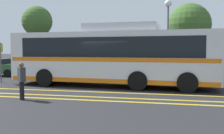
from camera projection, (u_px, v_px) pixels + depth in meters
The scene contains 13 objects.
ground_plane at pixel (110, 86), 14.74m from camera, with size 220.00×220.00×0.00m, color #262628.
lane_strip_0 at pixel (102, 92), 12.73m from camera, with size 0.20×31.47×0.01m, color gold.
lane_strip_1 at pixel (95, 97), 11.45m from camera, with size 0.20×31.47×0.01m, color gold.
lane_strip_2 at pixel (89, 100), 10.70m from camera, with size 0.20×31.47×0.01m, color gold.
curb_strip at pixel (127, 76), 20.20m from camera, with size 39.47×0.36×0.15m, color #99999E.
transit_bus at pixel (112, 55), 14.76m from camera, with size 11.92×3.41×3.48m.
parked_car_1 at pixel (61, 68), 19.50m from camera, with size 4.49×2.31×1.34m.
parked_car_2 at pixel (154, 70), 18.21m from camera, with size 4.52×1.94×1.31m.
pedestrian_1 at pixel (22, 79), 10.75m from camera, with size 0.46×0.44×1.54m.
bus_stop_sign at pixel (1, 58), 16.27m from camera, with size 0.07×0.40×2.51m.
street_lamp at pixel (168, 18), 20.70m from camera, with size 0.56×0.56×6.00m.
tree_0 at pixel (37, 22), 26.07m from camera, with size 3.01×3.01×6.42m.
tree_1 at pixel (189, 25), 23.17m from camera, with size 3.84×3.84×6.17m.
Camera 1 is at (3.27, -14.27, 2.05)m, focal length 42.00 mm.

